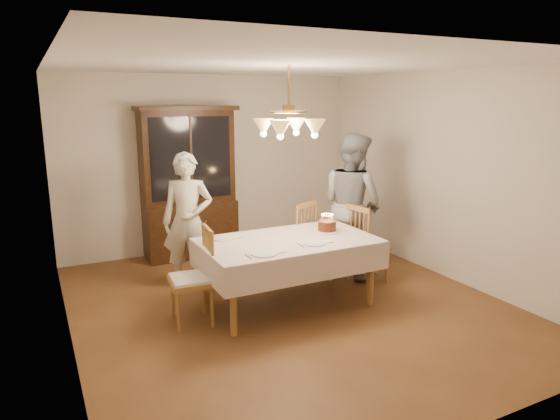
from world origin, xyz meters
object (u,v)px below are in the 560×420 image
china_hutch (189,185)px  elderly_woman (188,222)px  dining_table (288,246)px  chair_far_side (295,243)px  birthday_cake (327,227)px

china_hutch → elderly_woman: (-0.39, -1.25, -0.21)m
elderly_woman → dining_table: bearing=-23.7°
chair_far_side → elderly_woman: elderly_woman is taller
dining_table → chair_far_side: 0.96m
china_hutch → chair_far_side: (0.95, -1.48, -0.60)m
chair_far_side → dining_table: bearing=-123.5°
dining_table → elderly_woman: elderly_woman is taller
elderly_woman → chair_far_side: bearing=17.2°
china_hutch → chair_far_side: bearing=-57.4°
china_hutch → chair_far_side: 1.85m
china_hutch → chair_far_side: size_ratio=2.16×
chair_far_side → china_hutch: bearing=122.6°
dining_table → elderly_woman: 1.31m
birthday_cake → chair_far_side: bearing=93.5°
china_hutch → birthday_cake: bearing=-65.4°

